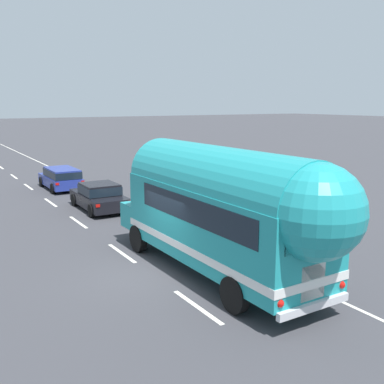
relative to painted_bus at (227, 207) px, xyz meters
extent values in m
plane|color=#38383D|center=(-1.81, 1.62, -2.31)|extent=(300.00, 300.00, 0.00)
cube|color=silver|center=(-1.81, -1.21, -2.30)|extent=(0.14, 2.40, 0.01)
cube|color=silver|center=(-1.81, 4.01, -2.30)|extent=(0.14, 2.40, 0.01)
cube|color=silver|center=(-1.81, 9.13, -2.30)|extent=(0.14, 2.40, 0.01)
cube|color=silver|center=(-1.81, 14.04, -2.30)|extent=(0.14, 2.40, 0.01)
cube|color=silver|center=(-1.81, 19.55, -2.30)|extent=(0.14, 2.40, 0.01)
cube|color=silver|center=(-1.81, 24.46, -2.30)|extent=(0.14, 2.40, 0.01)
cube|color=silver|center=(-1.81, 30.17, -2.30)|extent=(0.14, 2.40, 0.01)
cube|color=silver|center=(1.79, 13.62, -2.30)|extent=(0.12, 80.00, 0.01)
cube|color=teal|center=(0.00, 0.35, -0.56)|extent=(2.56, 7.91, 2.30)
cylinder|color=teal|center=(0.00, 0.35, 0.59)|extent=(2.50, 7.80, 2.45)
sphere|color=teal|center=(0.03, -3.55, 0.59)|extent=(2.40, 2.40, 2.40)
cube|color=teal|center=(-0.03, 4.94, -1.23)|extent=(2.27, 1.32, 0.95)
cube|color=white|center=(0.00, 0.35, -1.21)|extent=(2.60, 7.95, 0.24)
cube|color=black|center=(0.00, 0.05, 0.04)|extent=(2.57, 6.11, 0.76)
cube|color=black|center=(0.03, -3.56, 0.09)|extent=(2.00, 0.09, 0.84)
cube|color=white|center=(0.03, -3.57, -1.16)|extent=(0.80, 0.07, 0.90)
cube|color=silver|center=(0.03, -3.66, -1.76)|extent=(2.34, 0.16, 0.20)
sphere|color=red|center=(-1.02, -3.59, -1.46)|extent=(0.20, 0.20, 0.20)
sphere|color=red|center=(1.08, -3.57, -1.46)|extent=(0.20, 0.20, 0.20)
cube|color=black|center=(-0.03, 4.34, 0.09)|extent=(2.14, 0.12, 0.96)
cube|color=silver|center=(-0.04, 5.63, -1.36)|extent=(0.90, 0.11, 0.56)
cylinder|color=black|center=(-1.20, 3.88, -1.81)|extent=(0.27, 1.00, 1.00)
cylinder|color=black|center=(1.14, 3.90, -1.81)|extent=(0.27, 1.00, 1.00)
cylinder|color=black|center=(-1.16, -2.01, -1.81)|extent=(0.27, 1.00, 1.00)
cylinder|color=black|center=(1.18, -1.99, -1.81)|extent=(0.27, 1.00, 1.00)
cube|color=black|center=(-0.06, 11.08, -1.79)|extent=(1.92, 4.27, 0.60)
cube|color=black|center=(-0.06, 10.96, -1.21)|extent=(1.68, 1.92, 0.55)
cube|color=black|center=(-0.06, 10.96, -1.24)|extent=(1.74, 1.96, 0.43)
cube|color=red|center=(-0.90, 8.96, -1.61)|extent=(0.20, 0.04, 0.14)
cube|color=red|center=(0.72, 8.94, -1.61)|extent=(0.20, 0.04, 0.14)
cylinder|color=black|center=(-0.92, 12.52, -1.99)|extent=(0.21, 0.64, 0.64)
cylinder|color=black|center=(0.85, 12.49, -1.99)|extent=(0.21, 0.64, 0.64)
cylinder|color=black|center=(-0.97, 9.67, -1.99)|extent=(0.21, 0.64, 0.64)
cylinder|color=black|center=(0.81, 9.65, -1.99)|extent=(0.21, 0.64, 0.64)
cube|color=navy|center=(-0.18, 17.80, -1.79)|extent=(1.78, 4.21, 0.60)
cube|color=navy|center=(-0.18, 17.33, -1.21)|extent=(1.58, 2.96, 0.55)
cube|color=black|center=(-0.18, 17.33, -1.24)|extent=(1.64, 3.00, 0.43)
cube|color=red|center=(-0.95, 15.69, -1.61)|extent=(0.20, 0.04, 0.14)
cube|color=red|center=(0.59, 15.69, -1.61)|extent=(0.20, 0.04, 0.14)
cylinder|color=black|center=(-1.03, 19.20, -1.99)|extent=(0.20, 0.64, 0.64)
cylinder|color=black|center=(0.66, 19.20, -1.99)|extent=(0.20, 0.64, 0.64)
cylinder|color=black|center=(-1.03, 16.40, -1.99)|extent=(0.20, 0.64, 0.64)
cylinder|color=black|center=(0.67, 16.40, -1.99)|extent=(0.20, 0.64, 0.64)
camera|label=1|loc=(-7.92, -10.96, 3.14)|focal=42.70mm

